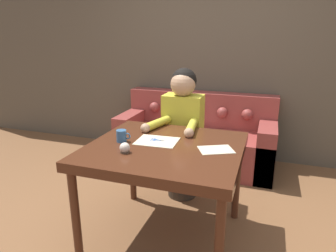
{
  "coord_description": "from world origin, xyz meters",
  "views": [
    {
      "loc": [
        0.7,
        -1.95,
        1.54
      ],
      "look_at": [
        -0.01,
        0.13,
        0.88
      ],
      "focal_mm": 32.0,
      "sensor_mm": 36.0,
      "label": 1
    }
  ],
  "objects_px": {
    "dining_table": "(165,155)",
    "scissors": "(158,140)",
    "person": "(182,133)",
    "mug": "(122,136)",
    "pin_cushion": "(125,148)",
    "couch": "(196,139)"
  },
  "relations": [
    {
      "from": "dining_table",
      "to": "scissors",
      "type": "distance_m",
      "value": 0.14
    },
    {
      "from": "person",
      "to": "mug",
      "type": "relative_size",
      "value": 11.2
    },
    {
      "from": "mug",
      "to": "pin_cushion",
      "type": "bearing_deg",
      "value": -57.64
    },
    {
      "from": "couch",
      "to": "person",
      "type": "relative_size",
      "value": 1.47
    },
    {
      "from": "couch",
      "to": "person",
      "type": "xyz_separation_m",
      "value": [
        0.07,
        -0.85,
        0.35
      ]
    },
    {
      "from": "dining_table",
      "to": "pin_cushion",
      "type": "distance_m",
      "value": 0.33
    },
    {
      "from": "mug",
      "to": "pin_cushion",
      "type": "distance_m",
      "value": 0.23
    },
    {
      "from": "dining_table",
      "to": "mug",
      "type": "height_order",
      "value": "mug"
    },
    {
      "from": "mug",
      "to": "pin_cushion",
      "type": "xyz_separation_m",
      "value": [
        0.12,
        -0.19,
        -0.01
      ]
    },
    {
      "from": "couch",
      "to": "pin_cushion",
      "type": "xyz_separation_m",
      "value": [
        -0.09,
        -1.73,
        0.5
      ]
    },
    {
      "from": "mug",
      "to": "scissors",
      "type": "bearing_deg",
      "value": 23.29
    },
    {
      "from": "dining_table",
      "to": "couch",
      "type": "distance_m",
      "value": 1.56
    },
    {
      "from": "dining_table",
      "to": "pin_cushion",
      "type": "relative_size",
      "value": 15.39
    },
    {
      "from": "dining_table",
      "to": "scissors",
      "type": "relative_size",
      "value": 5.57
    },
    {
      "from": "dining_table",
      "to": "mug",
      "type": "relative_size",
      "value": 9.73
    },
    {
      "from": "scissors",
      "to": "person",
      "type": "bearing_deg",
      "value": 87.71
    },
    {
      "from": "scissors",
      "to": "pin_cushion",
      "type": "relative_size",
      "value": 2.76
    },
    {
      "from": "scissors",
      "to": "pin_cushion",
      "type": "xyz_separation_m",
      "value": [
        -0.13,
        -0.3,
        0.03
      ]
    },
    {
      "from": "dining_table",
      "to": "couch",
      "type": "bearing_deg",
      "value": 94.78
    },
    {
      "from": "couch",
      "to": "dining_table",
      "type": "bearing_deg",
      "value": -85.22
    },
    {
      "from": "couch",
      "to": "scissors",
      "type": "relative_size",
      "value": 9.44
    },
    {
      "from": "person",
      "to": "dining_table",
      "type": "bearing_deg",
      "value": -84.86
    }
  ]
}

